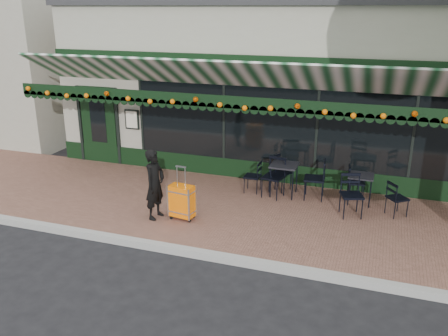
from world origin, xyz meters
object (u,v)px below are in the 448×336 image
(woman, at_px, (155,184))
(chair_a_extra, at_px, (397,199))
(cafe_table_b, at_px, (284,167))
(chair_b_front, at_px, (273,178))
(cafe_table_a, at_px, (361,178))
(chair_a_left, at_px, (315,179))
(chair_a_front, at_px, (352,196))
(chair_a_right, at_px, (356,182))
(suitcase, at_px, (182,202))
(chair_b_right, at_px, (281,173))
(chair_b_left, at_px, (252,177))

(woman, distance_m, chair_a_extra, 5.23)
(cafe_table_b, bearing_deg, chair_a_extra, -8.09)
(woman, xyz_separation_m, chair_b_front, (2.11, 1.98, -0.28))
(cafe_table_a, bearing_deg, chair_a_left, -176.09)
(chair_a_front, relative_size, chair_a_extra, 1.19)
(chair_a_left, distance_m, chair_a_extra, 1.89)
(chair_a_right, bearing_deg, suitcase, 117.36)
(chair_b_right, bearing_deg, chair_a_extra, -79.39)
(chair_a_left, distance_m, chair_a_right, 0.98)
(cafe_table_b, xyz_separation_m, chair_b_front, (-0.21, -0.19, -0.22))
(cafe_table_a, relative_size, chair_a_right, 0.84)
(cafe_table_a, relative_size, chair_b_right, 0.78)
(woman, xyz_separation_m, cafe_table_a, (4.09, 2.25, -0.14))
(chair_a_right, bearing_deg, chair_a_extra, -133.73)
(woman, distance_m, cafe_table_b, 3.17)
(suitcase, relative_size, chair_a_right, 1.44)
(chair_a_extra, height_order, chair_b_front, chair_b_front)
(chair_a_front, height_order, chair_b_left, chair_a_front)
(cafe_table_a, height_order, chair_b_left, chair_b_left)
(suitcase, relative_size, chair_a_extra, 1.51)
(woman, distance_m, chair_b_left, 2.65)
(cafe_table_b, relative_size, chair_b_left, 0.99)
(chair_a_left, height_order, chair_a_right, chair_a_left)
(chair_a_front, distance_m, chair_b_front, 1.92)
(cafe_table_a, height_order, chair_a_extra, chair_a_extra)
(chair_a_right, distance_m, chair_b_front, 1.94)
(suitcase, xyz_separation_m, chair_a_left, (2.49, 2.06, 0.09))
(suitcase, height_order, cafe_table_a, suitcase)
(woman, xyz_separation_m, chair_a_right, (3.98, 2.48, -0.35))
(chair_a_left, relative_size, chair_a_right, 1.19)
(cafe_table_a, distance_m, chair_a_extra, 0.95)
(chair_a_extra, distance_m, chair_b_front, 2.80)
(suitcase, relative_size, chair_a_left, 1.21)
(cafe_table_a, bearing_deg, chair_a_extra, -29.10)
(chair_b_left, relative_size, chair_b_right, 0.90)
(chair_a_right, relative_size, chair_a_extra, 1.05)
(cafe_table_b, xyz_separation_m, chair_b_left, (-0.76, -0.05, -0.31))
(suitcase, bearing_deg, chair_b_front, 58.56)
(cafe_table_b, height_order, chair_b_front, chair_b_front)
(chair_a_right, distance_m, chair_b_right, 1.81)
(chair_a_left, distance_m, chair_b_left, 1.50)
(cafe_table_b, xyz_separation_m, chair_a_left, (0.73, 0.01, -0.21))
(chair_a_front, bearing_deg, chair_b_right, 130.84)
(cafe_table_b, relative_size, chair_b_front, 0.81)
(suitcase, height_order, chair_a_extra, suitcase)
(cafe_table_a, bearing_deg, cafe_table_b, -177.32)
(suitcase, bearing_deg, cafe_table_a, 39.42)
(chair_b_right, relative_size, chair_b_front, 0.91)
(suitcase, height_order, chair_a_right, suitcase)
(cafe_table_a, distance_m, cafe_table_b, 1.77)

